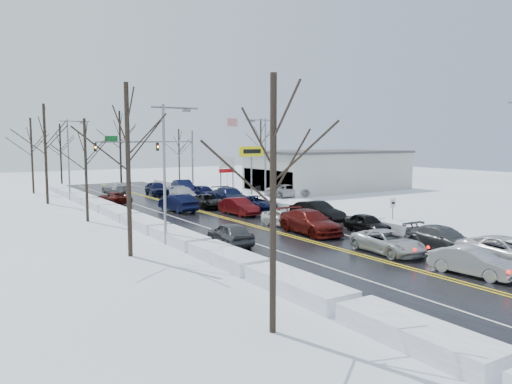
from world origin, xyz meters
TOP-DOWN VIEW (x-y plane):
  - ground at (0.00, 0.00)m, footprint 160.00×160.00m
  - road_surface at (0.00, 2.00)m, footprint 14.00×84.00m
  - snow_bank_left at (-7.60, 2.00)m, footprint 1.83×72.00m
  - snow_bank_right at (7.60, 2.00)m, footprint 1.83×72.00m
  - traffic_signal_mast at (3.45, 27.99)m, footprint 13.28×0.39m
  - tires_plus_sign at (10.50, 15.99)m, footprint 3.20×0.34m
  - used_vehicles_sign at (10.50, 22.00)m, footprint 2.20×0.22m
  - speed_limit_sign at (8.20, -8.00)m, footprint 0.55×0.09m
  - flagpole at (15.17, 30.00)m, footprint 1.87×1.20m
  - dealership_building at (23.98, 18.00)m, footprint 20.40×12.40m
  - streetlight_ne at (8.30, 10.00)m, footprint 3.20×0.25m
  - streetlight_sw at (-8.30, -4.00)m, footprint 3.20×0.25m
  - streetlight_nw at (-8.30, 24.00)m, footprint 3.20×0.25m
  - tree_left_a at (-11.00, -20.00)m, footprint 3.60×3.60m
  - tree_left_b at (-11.50, -6.00)m, footprint 4.00×4.00m
  - tree_left_c at (-10.50, 8.00)m, footprint 3.40×3.40m
  - tree_left_d at (-11.20, 22.00)m, footprint 4.20×4.20m
  - tree_left_e at (-10.80, 34.00)m, footprint 3.80×3.80m
  - tree_far_b at (-6.00, 41.00)m, footprint 3.60×3.60m
  - tree_far_c at (2.00, 39.00)m, footprint 4.40×4.40m
  - tree_far_d at (12.00, 40.50)m, footprint 3.40×3.40m
  - tree_far_e at (28.00, 41.00)m, footprint 4.20×4.20m
  - queued_car_1 at (1.61, -19.25)m, footprint 2.00×4.39m
  - queued_car_2 at (1.74, -13.55)m, footprint 2.65×5.09m
  - queued_car_3 at (1.77, -6.08)m, footprint 2.67×5.94m
  - queued_car_4 at (1.81, -2.65)m, footprint 2.00×4.15m
  - queued_car_5 at (1.94, 4.38)m, footprint 1.86×4.73m
  - queued_car_6 at (1.74, 10.14)m, footprint 2.44×4.95m
  - queued_car_7 at (1.72, 16.02)m, footprint 2.78×5.65m
  - queued_car_8 at (1.62, 23.68)m, footprint 2.31×5.04m
  - queued_car_10 at (5.09, -18.97)m, footprint 2.84×5.56m
  - queued_car_11 at (5.19, -14.78)m, footprint 2.19×5.10m
  - queued_car_12 at (5.41, -8.14)m, footprint 2.12×4.26m
  - queued_car_13 at (5.36, -2.49)m, footprint 2.03×5.27m
  - queued_car_14 at (5.15, 6.44)m, footprint 2.64×5.00m
  - queued_car_15 at (5.19, 11.76)m, footprint 3.00×6.10m
  - queued_car_16 at (5.22, 18.03)m, footprint 1.96×4.45m
  - queued_car_17 at (5.31, 24.00)m, footprint 2.35×5.32m
  - oncoming_car_0 at (-1.77, 9.45)m, footprint 2.17×5.16m
  - oncoming_car_1 at (-5.35, 17.91)m, footprint 2.81×5.05m
  - oncoming_car_2 at (-1.91, 29.34)m, footprint 2.45×4.87m
  - oncoming_car_3 at (-5.07, -6.43)m, footprint 2.14×4.52m
  - parked_car_0 at (13.98, 13.30)m, footprint 5.76×3.10m
  - parked_car_1 at (17.03, 15.16)m, footprint 2.20×4.91m
  - parked_car_2 at (14.84, 21.26)m, footprint 2.18×4.34m

SIDE VIEW (x-z plane):
  - ground at x=0.00m, z-range 0.00..0.00m
  - snow_bank_left at x=-7.60m, z-range -0.37..0.37m
  - snow_bank_right at x=7.60m, z-range -0.37..0.37m
  - queued_car_1 at x=1.61m, z-range -0.70..0.70m
  - queued_car_2 at x=1.74m, z-range -0.69..0.69m
  - queued_car_3 at x=1.77m, z-range -0.84..0.84m
  - queued_car_4 at x=1.81m, z-range -0.68..0.68m
  - queued_car_5 at x=1.94m, z-range -0.77..0.77m
  - queued_car_6 at x=1.74m, z-range -0.68..0.68m
  - queued_car_7 at x=1.72m, z-range -0.79..0.79m
  - queued_car_8 at x=1.62m, z-range -0.84..0.84m
  - queued_car_10 at x=5.09m, z-range -0.75..0.75m
  - queued_car_11 at x=5.19m, z-range -0.73..0.73m
  - queued_car_12 at x=5.41m, z-range -0.70..0.70m
  - queued_car_13 at x=5.36m, z-range -0.86..0.86m
  - queued_car_14 at x=5.15m, z-range -0.67..0.67m
  - queued_car_15 at x=5.19m, z-range -0.85..0.85m
  - queued_car_16 at x=5.22m, z-range -0.75..0.75m
  - queued_car_17 at x=5.31m, z-range -0.85..0.85m
  - oncoming_car_0 at x=-1.77m, z-range -0.83..0.83m
  - oncoming_car_1 at x=-5.35m, z-range -0.67..0.67m
  - oncoming_car_2 at x=-1.91m, z-range -0.68..0.68m
  - oncoming_car_3 at x=-5.07m, z-range -0.75..0.75m
  - parked_car_0 at x=13.98m, z-range -0.77..0.77m
  - parked_car_1 at x=17.03m, z-range -0.70..0.70m
  - parked_car_2 at x=14.84m, z-range -0.71..0.71m
  - road_surface at x=0.00m, z-range 0.00..0.01m
  - speed_limit_sign at x=8.20m, z-range 0.46..2.81m
  - dealership_building at x=23.98m, z-range 0.01..5.31m
  - used_vehicles_sign at x=10.50m, z-range 0.99..5.64m
  - tires_plus_sign at x=10.50m, z-range 1.99..7.99m
  - streetlight_ne at x=8.30m, z-range 0.81..9.81m
  - streetlight_sw at x=-8.30m, z-range 0.81..9.81m
  - streetlight_nw at x=-8.30m, z-range 0.81..9.81m
  - traffic_signal_mast at x=3.45m, z-range 1.48..9.48m
  - flagpole at x=15.17m, z-range 0.93..10.93m
  - tree_left_c at x=-10.50m, z-range 1.69..10.19m
  - tree_far_d at x=12.00m, z-range 1.69..10.19m
  - tree_left_a at x=-11.00m, z-range 1.79..10.79m
  - tree_far_b at x=-6.00m, z-range 1.79..10.79m
  - tree_left_e at x=-10.80m, z-range 1.89..11.39m
  - tree_left_b at x=-11.50m, z-range 1.99..11.99m
  - tree_left_d at x=-11.20m, z-range 2.08..12.58m
  - tree_far_e at x=28.00m, z-range 2.08..12.58m
  - tree_far_c at x=2.00m, z-range 2.18..13.18m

